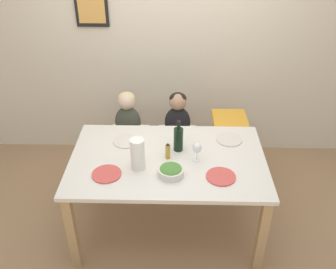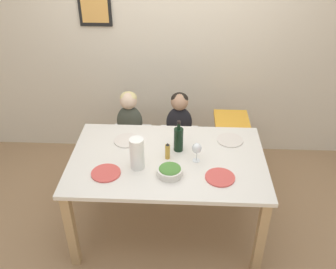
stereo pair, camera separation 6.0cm
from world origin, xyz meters
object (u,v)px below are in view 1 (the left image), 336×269
(wine_glass_near, at_px, (197,148))
(dinner_plate_back_left, at_px, (126,141))
(chair_right_highchair, at_px, (229,130))
(paper_towel_roll, at_px, (138,154))
(person_child_left, at_px, (127,114))
(wine_bottle, at_px, (178,139))
(chair_far_center, at_px, (177,142))
(person_child_center, at_px, (178,114))
(chair_far_left, at_px, (129,141))
(dinner_plate_front_left, at_px, (107,174))
(salad_bowl_large, at_px, (171,171))
(dinner_plate_back_right, at_px, (229,139))
(dinner_plate_front_right, at_px, (221,177))

(wine_glass_near, height_order, dinner_plate_back_left, wine_glass_near)
(chair_right_highchair, relative_size, paper_towel_roll, 2.66)
(person_child_left, relative_size, paper_towel_roll, 1.86)
(chair_right_highchair, relative_size, wine_bottle, 2.48)
(chair_far_center, distance_m, person_child_center, 0.33)
(dinner_plate_back_left, bearing_deg, paper_towel_roll, -69.51)
(chair_far_left, bearing_deg, person_child_center, 0.17)
(person_child_left, height_order, wine_glass_near, person_child_left)
(dinner_plate_front_left, xyz_separation_m, dinner_plate_back_left, (0.10, 0.46, 0.00))
(person_child_center, bearing_deg, salad_bowl_large, -92.92)
(chair_far_center, xyz_separation_m, dinner_plate_back_right, (0.45, -0.51, 0.38))
(person_child_center, relative_size, paper_towel_roll, 1.86)
(wine_glass_near, distance_m, salad_bowl_large, 0.29)
(wine_glass_near, bearing_deg, person_child_center, 100.63)
(wine_bottle, height_order, dinner_plate_front_right, wine_bottle)
(wine_glass_near, relative_size, dinner_plate_front_left, 0.73)
(chair_right_highchair, xyz_separation_m, paper_towel_roll, (-0.84, -0.93, 0.35))
(chair_far_center, distance_m, dinner_plate_front_left, 1.22)
(chair_far_left, bearing_deg, dinner_plate_front_left, -92.27)
(salad_bowl_large, xyz_separation_m, dinner_plate_back_right, (0.50, 0.49, -0.03))
(chair_far_center, xyz_separation_m, wine_bottle, (0.01, -0.67, 0.48))
(chair_far_center, relative_size, person_child_left, 0.97)
(dinner_plate_front_right, bearing_deg, wine_bottle, 132.32)
(person_child_center, height_order, wine_bottle, wine_bottle)
(chair_right_highchair, distance_m, dinner_plate_back_right, 0.57)
(person_child_left, bearing_deg, chair_far_center, -0.17)
(chair_far_center, relative_size, wine_bottle, 1.68)
(chair_far_center, bearing_deg, chair_far_left, 180.00)
(paper_towel_roll, relative_size, dinner_plate_back_right, 1.16)
(person_child_center, relative_size, dinner_plate_back_left, 2.15)
(dinner_plate_back_right, bearing_deg, wine_bottle, -160.47)
(dinner_plate_back_left, height_order, dinner_plate_front_right, same)
(dinner_plate_back_right, bearing_deg, chair_far_left, 151.73)
(paper_towel_roll, bearing_deg, salad_bowl_large, -17.63)
(paper_towel_roll, height_order, wine_glass_near, paper_towel_roll)
(paper_towel_roll, bearing_deg, dinner_plate_back_right, 28.35)
(chair_right_highchair, xyz_separation_m, dinner_plate_back_left, (-0.97, -0.56, 0.23))
(dinner_plate_back_left, bearing_deg, dinner_plate_back_right, 3.07)
(person_child_center, xyz_separation_m, dinner_plate_front_right, (0.33, -1.03, 0.05))
(person_child_center, height_order, dinner_plate_back_left, person_child_center)
(chair_far_left, distance_m, wine_glass_near, 1.16)
(chair_far_center, distance_m, wine_glass_near, 0.97)
(chair_right_highchair, distance_m, dinner_plate_front_left, 1.50)
(person_child_center, xyz_separation_m, wine_glass_near, (0.15, -0.82, 0.16))
(chair_far_center, xyz_separation_m, dinner_plate_back_left, (-0.44, -0.56, 0.38))
(chair_far_left, distance_m, dinner_plate_front_right, 1.38)
(wine_bottle, height_order, wine_glass_near, wine_bottle)
(paper_towel_roll, distance_m, salad_bowl_large, 0.29)
(chair_right_highchair, bearing_deg, dinner_plate_front_right, -100.81)
(person_child_center, distance_m, paper_towel_roll, 0.99)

